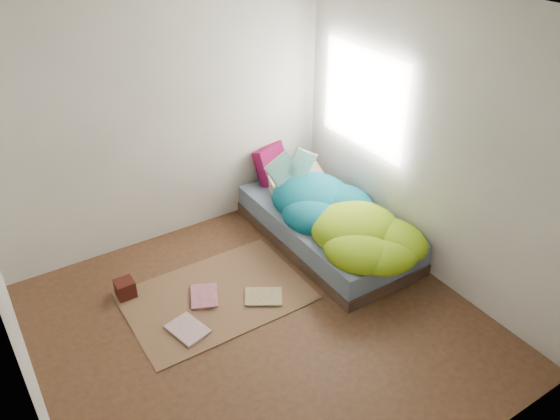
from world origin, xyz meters
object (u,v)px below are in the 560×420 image
(pillow_magenta, at_px, (271,164))
(wooden_box, at_px, (125,288))
(open_book, at_px, (292,158))
(floor_book_a, at_px, (176,337))
(bed, at_px, (326,227))
(floor_book_b, at_px, (191,298))

(pillow_magenta, xyz_separation_m, wooden_box, (-1.96, -0.64, -0.45))
(pillow_magenta, distance_m, wooden_box, 2.11)
(open_book, bearing_deg, pillow_magenta, 88.39)
(floor_book_a, bearing_deg, bed, -0.35)
(floor_book_a, xyz_separation_m, floor_book_b, (0.31, 0.38, 0.00))
(pillow_magenta, distance_m, open_book, 0.56)
(floor_book_a, height_order, floor_book_b, floor_book_b)
(floor_book_b, bearing_deg, pillow_magenta, 57.99)
(pillow_magenta, relative_size, wooden_box, 2.44)
(wooden_box, relative_size, floor_book_b, 0.50)
(wooden_box, bearing_deg, pillow_magenta, 18.05)
(pillow_magenta, xyz_separation_m, floor_book_b, (-1.49, -1.00, -0.51))
(bed, relative_size, open_book, 4.19)
(bed, distance_m, wooden_box, 2.08)
(open_book, distance_m, floor_book_a, 2.12)
(wooden_box, xyz_separation_m, floor_book_b, (0.47, -0.36, -0.07))
(bed, bearing_deg, floor_book_b, -176.91)
(open_book, xyz_separation_m, wooden_box, (-1.91, -0.16, -0.73))
(open_book, relative_size, wooden_box, 2.93)
(pillow_magenta, relative_size, open_book, 0.83)
(wooden_box, height_order, floor_book_a, wooden_box)
(pillow_magenta, height_order, wooden_box, pillow_magenta)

